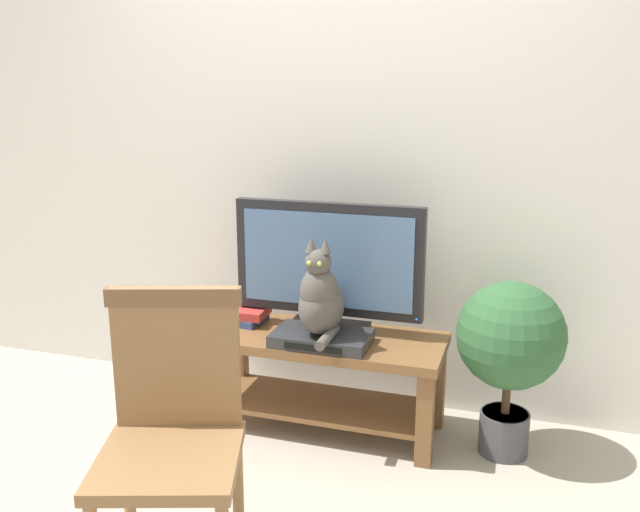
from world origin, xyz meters
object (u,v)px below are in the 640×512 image
(tv, at_px, (328,265))
(media_box, at_px, (322,338))
(tv_stand, at_px, (323,365))
(wooden_chair, at_px, (173,420))
(book_stack, at_px, (245,314))
(potted_plant, at_px, (510,344))
(cat, at_px, (321,299))

(tv, relative_size, media_box, 2.06)
(tv_stand, height_order, wooden_chair, wooden_chair)
(book_stack, bearing_deg, potted_plant, -1.63)
(media_box, xyz_separation_m, cat, (0.00, -0.02, 0.19))
(media_box, xyz_separation_m, wooden_chair, (-0.19, -0.99, 0.06))
(tv, height_order, wooden_chair, tv)
(wooden_chair, distance_m, book_stack, 1.18)
(media_box, bearing_deg, book_stack, 160.10)
(cat, relative_size, book_stack, 1.97)
(wooden_chair, xyz_separation_m, book_stack, (-0.25, 1.15, -0.05))
(potted_plant, bearing_deg, tv, 176.56)
(tv, distance_m, book_stack, 0.51)
(book_stack, bearing_deg, tv_stand, -8.12)
(tv, relative_size, wooden_chair, 0.93)
(cat, xyz_separation_m, book_stack, (-0.45, 0.18, -0.18))
(cat, bearing_deg, wooden_chair, -101.25)
(media_box, distance_m, wooden_chair, 1.01)
(media_box, bearing_deg, tv_stand, 103.23)
(wooden_chair, bearing_deg, tv_stand, 81.21)
(cat, bearing_deg, potted_plant, 9.89)
(potted_plant, bearing_deg, cat, -170.11)
(media_box, bearing_deg, cat, -86.02)
(cat, bearing_deg, tv_stand, 101.99)
(media_box, height_order, book_stack, book_stack)
(tv_stand, xyz_separation_m, cat, (0.02, -0.12, 0.36))
(cat, bearing_deg, book_stack, 158.34)
(cat, distance_m, wooden_chair, 1.00)
(tv, xyz_separation_m, media_box, (0.02, -0.18, -0.30))
(tv, bearing_deg, wooden_chair, -98.23)
(wooden_chair, relative_size, book_stack, 4.28)
(cat, distance_m, potted_plant, 0.84)
(media_box, height_order, wooden_chair, wooden_chair)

